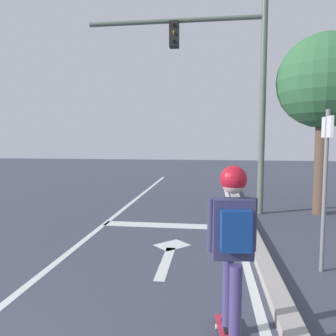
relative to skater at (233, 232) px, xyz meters
name	(u,v)px	position (x,y,z in m)	size (l,w,h in m)	color
lane_line_center	(95,232)	(-2.62, 3.50, -1.11)	(0.12, 20.00, 0.01)	silver
lane_line_curbside	(239,238)	(0.36, 3.50, -1.11)	(0.12, 20.00, 0.01)	silver
stop_bar	(172,226)	(-1.06, 4.22, -1.11)	(3.13, 0.40, 0.01)	silver
lane_arrow_stem	(166,262)	(-0.90, 2.02, -1.11)	(0.16, 1.40, 0.01)	silver
lane_arrow_head	(172,245)	(-0.90, 2.87, -1.11)	(0.56, 0.44, 0.01)	silver
curb_strip	(252,235)	(0.61, 3.50, -1.04)	(0.24, 24.00, 0.14)	#A39A94
skater	(233,232)	(0.00, 0.00, 0.00)	(0.45, 0.62, 1.64)	#42396C
traffic_signal_mast	(223,73)	(0.08, 5.72, 2.54)	(4.63, 0.34, 5.40)	#566356
street_sign_post	(326,167)	(1.43, 1.99, 0.43)	(0.06, 0.44, 2.37)	slate
roadside_tree	(324,83)	(2.60, 5.86, 2.25)	(2.35, 2.35, 4.59)	brown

